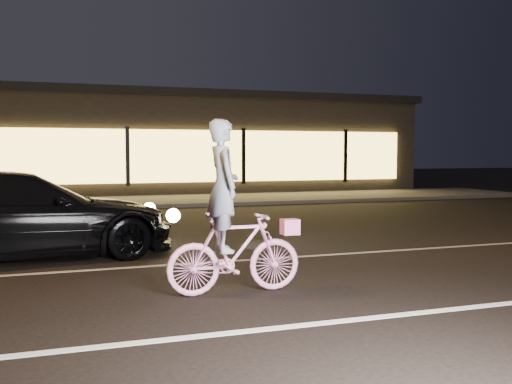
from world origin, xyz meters
name	(u,v)px	position (x,y,z in m)	size (l,w,h in m)	color
ground	(259,291)	(0.00, 0.00, 0.00)	(90.00, 90.00, 0.00)	black
lane_stripe_near	(307,325)	(0.00, -1.50, 0.00)	(60.00, 0.12, 0.01)	silver
lane_stripe_far	(218,262)	(0.00, 2.00, 0.00)	(60.00, 0.10, 0.01)	gray
sidewalk	(134,202)	(0.00, 13.00, 0.06)	(30.00, 4.00, 0.12)	#383533
storefront	(117,143)	(0.00, 18.97, 2.15)	(25.40, 8.42, 4.20)	black
cyclist	(232,232)	(-0.36, -0.02, 0.76)	(1.71, 0.59, 2.15)	#FF3CA5
sedan	(18,216)	(-3.01, 3.21, 0.73)	(5.27, 2.81, 1.45)	black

